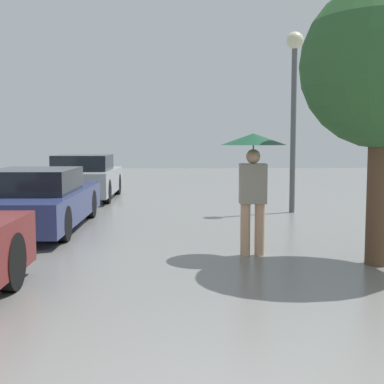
% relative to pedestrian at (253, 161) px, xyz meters
% --- Properties ---
extents(pedestrian, '(0.95, 0.95, 1.79)m').
position_rel_pedestrian_xyz_m(pedestrian, '(0.00, 0.00, 0.00)').
color(pedestrian, tan).
rests_on(pedestrian, ground_plane).
extents(parked_car_middle, '(1.72, 4.49, 1.15)m').
position_rel_pedestrian_xyz_m(parked_car_middle, '(-3.77, 2.51, -0.84)').
color(parked_car_middle, navy).
rests_on(parked_car_middle, ground_plane).
extents(parked_car_farthest, '(1.76, 4.03, 1.27)m').
position_rel_pedestrian_xyz_m(parked_car_farthest, '(-3.79, 7.78, -0.78)').
color(parked_car_farthest, '#9EA3A8').
rests_on(parked_car_farthest, ground_plane).
extents(tree, '(2.20, 2.20, 3.78)m').
position_rel_pedestrian_xyz_m(tree, '(1.63, -0.60, 1.26)').
color(tree, brown).
rests_on(tree, ground_plane).
extents(street_lamp, '(0.40, 0.40, 4.15)m').
position_rel_pedestrian_xyz_m(street_lamp, '(1.59, 4.69, 1.57)').
color(street_lamp, '#515456').
rests_on(street_lamp, ground_plane).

